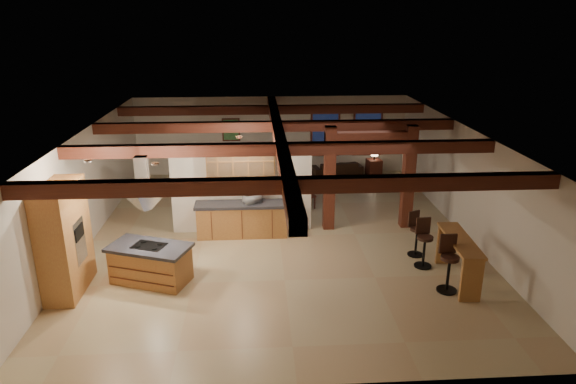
# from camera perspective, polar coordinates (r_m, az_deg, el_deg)

# --- Properties ---
(ground) EXTENTS (12.00, 12.00, 0.00)m
(ground) POSITION_cam_1_polar(r_m,az_deg,el_deg) (13.99, -0.95, -4.91)
(ground) COLOR tan
(ground) RESTS_ON ground
(room_walls) EXTENTS (12.00, 12.00, 12.00)m
(room_walls) POSITION_cam_1_polar(r_m,az_deg,el_deg) (13.37, -0.99, 2.09)
(room_walls) COLOR beige
(room_walls) RESTS_ON ground
(ceiling_beams) EXTENTS (10.00, 12.00, 0.28)m
(ceiling_beams) POSITION_cam_1_polar(r_m,az_deg,el_deg) (13.12, -1.02, 6.19)
(ceiling_beams) COLOR #3E180F
(ceiling_beams) RESTS_ON room_walls
(timber_posts) EXTENTS (2.50, 0.30, 2.90)m
(timber_posts) POSITION_cam_1_polar(r_m,az_deg,el_deg) (14.18, 9.06, 2.77)
(timber_posts) COLOR #3E180F
(timber_posts) RESTS_ON ground
(partition_wall) EXTENTS (3.80, 0.18, 2.20)m
(partition_wall) POSITION_cam_1_polar(r_m,az_deg,el_deg) (14.05, -5.15, -0.06)
(partition_wall) COLOR beige
(partition_wall) RESTS_ON ground
(pantry_cabinet) EXTENTS (0.67, 1.60, 2.40)m
(pantry_cabinet) POSITION_cam_1_polar(r_m,az_deg,el_deg) (11.84, -23.59, -4.83)
(pantry_cabinet) COLOR #A57735
(pantry_cabinet) RESTS_ON ground
(back_counter) EXTENTS (2.50, 0.66, 0.94)m
(back_counter) POSITION_cam_1_polar(r_m,az_deg,el_deg) (13.90, -5.11, -3.02)
(back_counter) COLOR #A57735
(back_counter) RESTS_ON ground
(upper_display_cabinet) EXTENTS (1.80, 0.36, 0.95)m
(upper_display_cabinet) POSITION_cam_1_polar(r_m,az_deg,el_deg) (13.65, -5.26, 2.66)
(upper_display_cabinet) COLOR #A57735
(upper_display_cabinet) RESTS_ON partition_wall
(range_hood) EXTENTS (1.10, 1.10, 1.40)m
(range_hood) POSITION_cam_1_polar(r_m,az_deg,el_deg) (11.42, -15.58, -1.61)
(range_hood) COLOR silver
(range_hood) RESTS_ON room_walls
(back_windows) EXTENTS (2.70, 0.07, 1.70)m
(back_windows) POSITION_cam_1_polar(r_m,az_deg,el_deg) (19.47, 6.49, 6.47)
(back_windows) COLOR #3E180F
(back_windows) RESTS_ON room_walls
(framed_art) EXTENTS (0.65, 0.05, 0.85)m
(framed_art) POSITION_cam_1_polar(r_m,az_deg,el_deg) (19.16, -6.35, 6.89)
(framed_art) COLOR #3E180F
(framed_art) RESTS_ON room_walls
(recessed_cans) EXTENTS (3.16, 2.46, 0.03)m
(recessed_cans) POSITION_cam_1_polar(r_m,az_deg,el_deg) (11.38, -13.44, 4.25)
(recessed_cans) COLOR silver
(recessed_cans) RESTS_ON room_walls
(kitchen_island) EXTENTS (1.99, 1.50, 0.88)m
(kitchen_island) POSITION_cam_1_polar(r_m,az_deg,el_deg) (11.94, -15.02, -7.65)
(kitchen_island) COLOR #A57735
(kitchen_island) RESTS_ON ground
(dining_table) EXTENTS (2.12, 1.40, 0.69)m
(dining_table) POSITION_cam_1_polar(r_m,az_deg,el_deg) (16.23, -0.60, -0.16)
(dining_table) COLOR #391B0E
(dining_table) RESTS_ON ground
(sofa) EXTENTS (1.96, 1.04, 0.54)m
(sofa) POSITION_cam_1_polar(r_m,az_deg,el_deg) (19.27, 5.46, 2.61)
(sofa) COLOR black
(sofa) RESTS_ON ground
(microwave) EXTENTS (0.52, 0.45, 0.24)m
(microwave) POSITION_cam_1_polar(r_m,az_deg,el_deg) (13.69, -4.00, -0.72)
(microwave) COLOR #B4B4B9
(microwave) RESTS_ON back_counter
(bar_counter) EXTENTS (0.61, 1.98, 1.03)m
(bar_counter) POSITION_cam_1_polar(r_m,az_deg,el_deg) (12.06, 18.46, -6.42)
(bar_counter) COLOR #A57735
(bar_counter) RESTS_ON ground
(side_table) EXTENTS (0.56, 0.56, 0.62)m
(side_table) POSITION_cam_1_polar(r_m,az_deg,el_deg) (19.45, 9.51, 2.70)
(side_table) COLOR #3E180F
(side_table) RESTS_ON ground
(table_lamp) EXTENTS (0.27, 0.27, 0.32)m
(table_lamp) POSITION_cam_1_polar(r_m,az_deg,el_deg) (19.31, 9.60, 4.23)
(table_lamp) COLOR black
(table_lamp) RESTS_ON side_table
(bar_stool_a) EXTENTS (0.44, 0.44, 1.26)m
(bar_stool_a) POSITION_cam_1_polar(r_m,az_deg,el_deg) (11.61, 17.41, -7.59)
(bar_stool_a) COLOR black
(bar_stool_a) RESTS_ON ground
(bar_stool_b) EXTENTS (0.41, 0.42, 1.18)m
(bar_stool_b) POSITION_cam_1_polar(r_m,az_deg,el_deg) (12.56, 14.88, -5.47)
(bar_stool_b) COLOR black
(bar_stool_b) RESTS_ON ground
(bar_stool_c) EXTENTS (0.42, 0.43, 1.12)m
(bar_stool_c) POSITION_cam_1_polar(r_m,az_deg,el_deg) (13.10, 14.02, -4.50)
(bar_stool_c) COLOR black
(bar_stool_c) RESTS_ON ground
(dining_chairs) EXTENTS (2.03, 2.03, 1.06)m
(dining_chairs) POSITION_cam_1_polar(r_m,az_deg,el_deg) (16.17, -0.60, 0.48)
(dining_chairs) COLOR #3E180F
(dining_chairs) RESTS_ON ground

